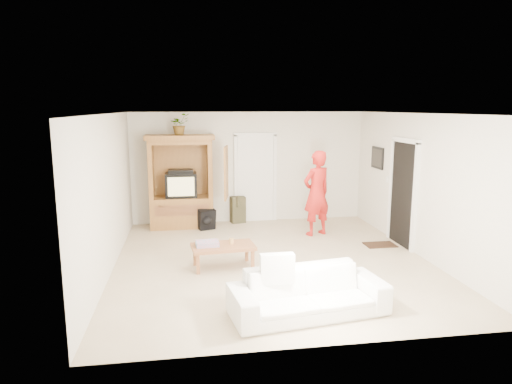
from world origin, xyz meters
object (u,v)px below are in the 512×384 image
at_px(armoire, 182,188).
at_px(man, 317,193).
at_px(coffee_table, 223,248).
at_px(sofa, 308,293).

distance_m(armoire, man, 3.04).
bearing_deg(coffee_table, sofa, -69.59).
bearing_deg(man, coffee_table, 16.39).
relative_size(armoire, man, 1.16).
xyz_separation_m(armoire, man, (2.82, -1.12, 0.00)).
bearing_deg(armoire, man, -21.56).
relative_size(sofa, coffee_table, 1.85).
relative_size(man, sofa, 0.88).
relative_size(man, coffee_table, 1.64).
distance_m(man, sofa, 3.94).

